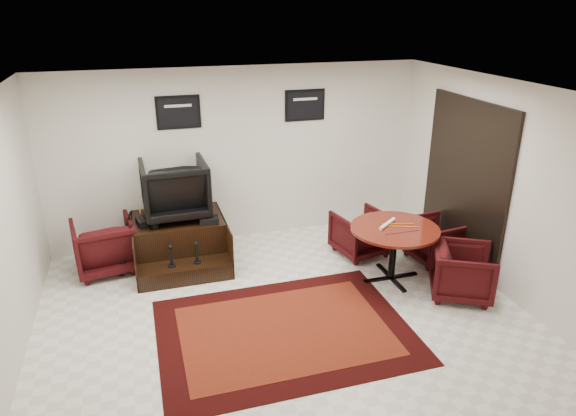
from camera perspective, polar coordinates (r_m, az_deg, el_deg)
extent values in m
plane|color=white|center=(6.65, -0.58, -11.68)|extent=(6.00, 6.00, 0.00)
cube|color=beige|center=(8.29, -5.48, 5.83)|extent=(6.00, 0.02, 2.80)
cube|color=beige|center=(3.94, 9.86, -13.75)|extent=(6.00, 0.02, 2.80)
cube|color=beige|center=(7.36, 22.44, 2.14)|extent=(0.02, 5.00, 2.80)
cube|color=white|center=(5.61, -0.70, 12.90)|extent=(6.00, 5.00, 0.02)
cube|color=black|center=(7.89, 19.07, 3.11)|extent=(0.05, 1.90, 2.30)
cube|color=black|center=(7.89, 19.02, 3.10)|extent=(0.02, 1.72, 2.12)
cube|color=black|center=(7.89, 19.05, 3.11)|extent=(0.03, 0.05, 2.12)
cube|color=black|center=(7.98, -12.09, 10.36)|extent=(0.66, 0.03, 0.50)
cube|color=black|center=(7.96, -12.08, 10.34)|extent=(0.58, 0.01, 0.42)
cube|color=silver|center=(7.94, -12.13, 11.04)|extent=(0.40, 0.00, 0.04)
cube|color=black|center=(8.38, 1.89, 11.35)|extent=(0.66, 0.03, 0.50)
cube|color=black|center=(8.36, 1.93, 11.33)|extent=(0.58, 0.01, 0.42)
cube|color=silver|center=(8.34, 1.95, 12.00)|extent=(0.40, 0.00, 0.04)
cube|color=black|center=(6.34, -0.40, -13.49)|extent=(2.98, 2.24, 0.01)
cube|color=#60190D|center=(6.34, -0.40, -13.45)|extent=(2.45, 1.70, 0.01)
cube|color=black|center=(7.99, -11.98, -3.31)|extent=(1.33, 0.98, 0.69)
cube|color=black|center=(7.47, -11.33, -7.01)|extent=(1.33, 0.39, 0.25)
cube|color=black|center=(7.80, -16.66, -4.42)|extent=(0.02, 1.38, 0.69)
cube|color=black|center=(7.87, -7.07, -3.35)|extent=(0.02, 1.38, 0.69)
cylinder|color=black|center=(7.40, -12.77, -6.26)|extent=(0.11, 0.11, 0.02)
cylinder|color=black|center=(7.34, -12.86, -5.36)|extent=(0.04, 0.04, 0.24)
sphere|color=black|center=(7.27, -12.96, -4.27)|extent=(0.07, 0.07, 0.07)
cylinder|color=black|center=(7.42, -10.04, -5.95)|extent=(0.11, 0.11, 0.02)
cylinder|color=black|center=(7.36, -10.11, -5.05)|extent=(0.04, 0.04, 0.24)
sphere|color=black|center=(7.29, -10.19, -3.96)|extent=(0.07, 0.07, 0.07)
imported|color=black|center=(7.73, -12.49, 2.39)|extent=(0.96, 0.90, 0.96)
cube|color=black|center=(7.67, -16.03, -1.55)|extent=(0.15, 0.29, 0.10)
cube|color=black|center=(7.69, -15.17, -1.39)|extent=(0.15, 0.29, 0.10)
cube|color=black|center=(7.54, -8.77, -1.36)|extent=(0.28, 0.21, 0.09)
imported|color=black|center=(7.92, -19.74, -3.73)|extent=(0.94, 0.90, 0.85)
cylinder|color=#4E140B|center=(7.22, 11.79, -2.28)|extent=(1.22, 1.22, 0.04)
cylinder|color=black|center=(7.38, 11.57, -4.95)|extent=(0.10, 0.10, 0.72)
cube|color=black|center=(7.56, 11.35, -7.57)|extent=(0.82, 0.06, 0.03)
cube|color=black|center=(7.56, 11.35, -7.57)|extent=(0.06, 0.82, 0.03)
imported|color=black|center=(8.05, 8.05, -2.55)|extent=(0.86, 0.83, 0.76)
imported|color=black|center=(8.10, 15.95, -3.21)|extent=(0.74, 0.78, 0.72)
imported|color=black|center=(7.22, 18.86, -6.49)|extent=(0.98, 1.00, 0.78)
cylinder|color=white|center=(7.25, 10.99, -1.72)|extent=(0.37, 0.29, 0.05)
cylinder|color=orange|center=(7.25, 12.53, -2.02)|extent=(0.42, 0.19, 0.01)
cylinder|color=orange|center=(7.33, 12.16, -1.72)|extent=(0.44, 0.13, 0.01)
cylinder|color=#4C1933|center=(6.98, 11.03, -2.88)|extent=(0.10, 0.01, 0.01)
cylinder|color=#4C1933|center=(7.01, 11.47, -2.81)|extent=(0.10, 0.01, 0.01)
cylinder|color=#4C1933|center=(7.03, 11.90, -2.75)|extent=(0.10, 0.01, 0.01)
cylinder|color=#4C1933|center=(7.06, 12.33, -2.69)|extent=(0.10, 0.01, 0.01)
cylinder|color=#4C1933|center=(7.09, 12.76, -2.62)|extent=(0.10, 0.01, 0.01)
cylinder|color=#4C1933|center=(7.12, 13.18, -2.56)|extent=(0.10, 0.01, 0.01)
cylinder|color=#4C1933|center=(7.15, 13.60, -2.50)|extent=(0.10, 0.01, 0.01)
cylinder|color=#4C1933|center=(7.17, 14.02, -2.44)|extent=(0.10, 0.01, 0.01)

